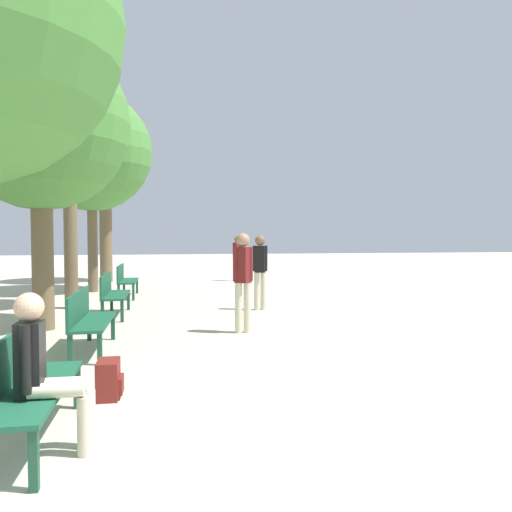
{
  "coord_description": "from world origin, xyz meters",
  "views": [
    {
      "loc": [
        -0.46,
        -3.36,
        1.66
      ],
      "look_at": [
        1.36,
        6.9,
        1.22
      ],
      "focal_mm": 35.0,
      "sensor_mm": 36.0,
      "label": 1
    }
  ],
  "objects_px": {
    "tree_row_4": "(105,158)",
    "backpack": "(109,380)",
    "bench_row_2": "(112,291)",
    "bench_row_1": "(87,316)",
    "tree_row_2": "(69,105)",
    "tree_row_3": "(91,152)",
    "pedestrian_far": "(237,255)",
    "bench_row_3": "(125,278)",
    "tree_row_1": "(40,124)",
    "person_seated": "(46,368)",
    "pedestrian_near": "(260,267)",
    "pedestrian_mid": "(243,276)",
    "bench_row_0": "(23,381)"
  },
  "relations": [
    {
      "from": "tree_row_4",
      "to": "backpack",
      "type": "height_order",
      "value": "tree_row_4"
    },
    {
      "from": "bench_row_2",
      "to": "tree_row_4",
      "type": "xyz_separation_m",
      "value": [
        -1.02,
        7.83,
        3.87
      ]
    },
    {
      "from": "bench_row_1",
      "to": "tree_row_2",
      "type": "height_order",
      "value": "tree_row_2"
    },
    {
      "from": "tree_row_3",
      "to": "pedestrian_far",
      "type": "relative_size",
      "value": 3.59
    },
    {
      "from": "bench_row_3",
      "to": "tree_row_1",
      "type": "relative_size",
      "value": 0.32
    },
    {
      "from": "tree_row_2",
      "to": "person_seated",
      "type": "bearing_deg",
      "value": -81.02
    },
    {
      "from": "pedestrian_near",
      "to": "tree_row_1",
      "type": "bearing_deg",
      "value": -158.89
    },
    {
      "from": "bench_row_2",
      "to": "tree_row_2",
      "type": "distance_m",
      "value": 4.37
    },
    {
      "from": "person_seated",
      "to": "tree_row_1",
      "type": "bearing_deg",
      "value": 103.23
    },
    {
      "from": "tree_row_3",
      "to": "person_seated",
      "type": "distance_m",
      "value": 11.81
    },
    {
      "from": "pedestrian_far",
      "to": "tree_row_1",
      "type": "bearing_deg",
      "value": -118.32
    },
    {
      "from": "bench_row_3",
      "to": "tree_row_2",
      "type": "bearing_deg",
      "value": -117.89
    },
    {
      "from": "bench_row_3",
      "to": "tree_row_4",
      "type": "xyz_separation_m",
      "value": [
        -1.02,
        4.63,
        3.87
      ]
    },
    {
      "from": "backpack",
      "to": "pedestrian_far",
      "type": "xyz_separation_m",
      "value": [
        3.08,
        12.62,
        0.74
      ]
    },
    {
      "from": "bench_row_2",
      "to": "tree_row_2",
      "type": "xyz_separation_m",
      "value": [
        -1.02,
        1.27,
        4.05
      ]
    },
    {
      "from": "tree_row_2",
      "to": "bench_row_2",
      "type": "bearing_deg",
      "value": -51.17
    },
    {
      "from": "bench_row_1",
      "to": "bench_row_2",
      "type": "relative_size",
      "value": 1.0
    },
    {
      "from": "backpack",
      "to": "tree_row_1",
      "type": "bearing_deg",
      "value": 111.14
    },
    {
      "from": "bench_row_2",
      "to": "tree_row_1",
      "type": "height_order",
      "value": "tree_row_1"
    },
    {
      "from": "bench_row_1",
      "to": "tree_row_3",
      "type": "height_order",
      "value": "tree_row_3"
    },
    {
      "from": "bench_row_1",
      "to": "bench_row_3",
      "type": "bearing_deg",
      "value": 90.0
    },
    {
      "from": "tree_row_2",
      "to": "pedestrian_near",
      "type": "distance_m",
      "value": 5.6
    },
    {
      "from": "bench_row_2",
      "to": "backpack",
      "type": "distance_m",
      "value": 5.38
    },
    {
      "from": "backpack",
      "to": "person_seated",
      "type": "bearing_deg",
      "value": -103.73
    },
    {
      "from": "tree_row_2",
      "to": "tree_row_3",
      "type": "height_order",
      "value": "tree_row_3"
    },
    {
      "from": "backpack",
      "to": "pedestrian_far",
      "type": "distance_m",
      "value": 13.01
    },
    {
      "from": "bench_row_1",
      "to": "backpack",
      "type": "height_order",
      "value": "bench_row_1"
    },
    {
      "from": "pedestrian_mid",
      "to": "bench_row_0",
      "type": "bearing_deg",
      "value": -119.77
    },
    {
      "from": "bench_row_0",
      "to": "backpack",
      "type": "bearing_deg",
      "value": 62.96
    },
    {
      "from": "bench_row_1",
      "to": "tree_row_4",
      "type": "xyz_separation_m",
      "value": [
        -1.02,
        11.02,
        3.87
      ]
    },
    {
      "from": "tree_row_1",
      "to": "tree_row_4",
      "type": "xyz_separation_m",
      "value": [
        -0.0,
        9.15,
        0.79
      ]
    },
    {
      "from": "backpack",
      "to": "pedestrian_mid",
      "type": "bearing_deg",
      "value": 59.35
    },
    {
      "from": "tree_row_3",
      "to": "tree_row_4",
      "type": "distance_m",
      "value": 3.22
    },
    {
      "from": "tree_row_3",
      "to": "person_seated",
      "type": "height_order",
      "value": "tree_row_3"
    },
    {
      "from": "person_seated",
      "to": "bench_row_1",
      "type": "bearing_deg",
      "value": 93.76
    },
    {
      "from": "bench_row_3",
      "to": "tree_row_4",
      "type": "bearing_deg",
      "value": 102.42
    },
    {
      "from": "person_seated",
      "to": "backpack",
      "type": "height_order",
      "value": "person_seated"
    },
    {
      "from": "bench_row_3",
      "to": "tree_row_1",
      "type": "xyz_separation_m",
      "value": [
        -1.02,
        -4.51,
        3.08
      ]
    },
    {
      "from": "bench_row_0",
      "to": "bench_row_2",
      "type": "distance_m",
      "value": 6.39
    },
    {
      "from": "bench_row_0",
      "to": "pedestrian_far",
      "type": "height_order",
      "value": "pedestrian_far"
    },
    {
      "from": "bench_row_1",
      "to": "person_seated",
      "type": "relative_size",
      "value": 1.35
    },
    {
      "from": "tree_row_3",
      "to": "pedestrian_near",
      "type": "height_order",
      "value": "tree_row_3"
    },
    {
      "from": "bench_row_1",
      "to": "backpack",
      "type": "relative_size",
      "value": 4.3
    },
    {
      "from": "backpack",
      "to": "tree_row_4",
      "type": "bearing_deg",
      "value": 96.73
    },
    {
      "from": "tree_row_3",
      "to": "person_seated",
      "type": "bearing_deg",
      "value": -83.68
    },
    {
      "from": "tree_row_2",
      "to": "pedestrian_mid",
      "type": "height_order",
      "value": "tree_row_2"
    },
    {
      "from": "tree_row_2",
      "to": "tree_row_4",
      "type": "xyz_separation_m",
      "value": [
        0.0,
        6.56,
        -0.18
      ]
    },
    {
      "from": "bench_row_1",
      "to": "backpack",
      "type": "xyz_separation_m",
      "value": [
        0.53,
        -2.15,
        -0.32
      ]
    },
    {
      "from": "tree_row_3",
      "to": "backpack",
      "type": "height_order",
      "value": "tree_row_3"
    },
    {
      "from": "tree_row_2",
      "to": "person_seated",
      "type": "height_order",
      "value": "tree_row_2"
    }
  ]
}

